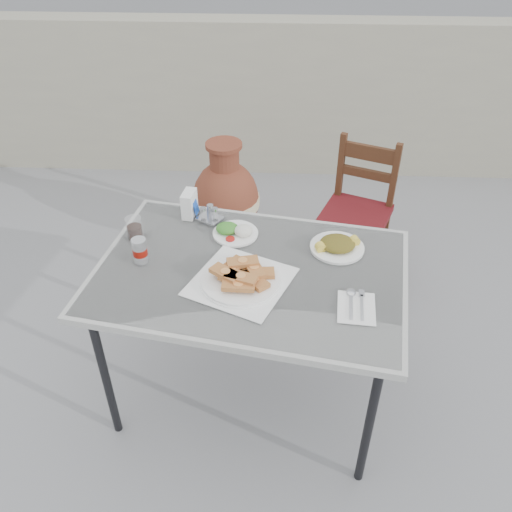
{
  "coord_description": "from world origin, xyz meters",
  "views": [
    {
      "loc": [
        -0.03,
        -1.68,
        2.22
      ],
      "look_at": [
        -0.12,
        0.14,
        0.83
      ],
      "focal_mm": 38.0,
      "sensor_mm": 36.0,
      "label": 1
    }
  ],
  "objects_px": {
    "napkin_holder": "(189,204)",
    "cola_glass": "(135,229)",
    "terracotta_urn": "(226,201)",
    "cafe_table": "(250,280)",
    "salad_rice_plate": "(235,231)",
    "pide_plate": "(240,275)",
    "chair": "(357,211)",
    "condiment_caddy": "(210,215)",
    "salad_chopped_plate": "(337,245)",
    "soda_can": "(140,250)"
  },
  "relations": [
    {
      "from": "cola_glass",
      "to": "chair",
      "type": "distance_m",
      "value": 1.44
    },
    {
      "from": "napkin_holder",
      "to": "terracotta_urn",
      "type": "height_order",
      "value": "napkin_holder"
    },
    {
      "from": "salad_chopped_plate",
      "to": "condiment_caddy",
      "type": "distance_m",
      "value": 0.62
    },
    {
      "from": "chair",
      "to": "terracotta_urn",
      "type": "relative_size",
      "value": 1.13
    },
    {
      "from": "cola_glass",
      "to": "pide_plate",
      "type": "bearing_deg",
      "value": -30.11
    },
    {
      "from": "soda_can",
      "to": "napkin_holder",
      "type": "bearing_deg",
      "value": 66.78
    },
    {
      "from": "cafe_table",
      "to": "chair",
      "type": "relative_size",
      "value": 1.66
    },
    {
      "from": "cafe_table",
      "to": "cola_glass",
      "type": "xyz_separation_m",
      "value": [
        -0.53,
        0.21,
        0.1
      ]
    },
    {
      "from": "salad_rice_plate",
      "to": "chair",
      "type": "relative_size",
      "value": 0.24
    },
    {
      "from": "pide_plate",
      "to": "terracotta_urn",
      "type": "relative_size",
      "value": 0.63
    },
    {
      "from": "salad_chopped_plate",
      "to": "soda_can",
      "type": "xyz_separation_m",
      "value": [
        -0.84,
        -0.13,
        0.04
      ]
    },
    {
      "from": "cafe_table",
      "to": "chair",
      "type": "distance_m",
      "value": 1.22
    },
    {
      "from": "pide_plate",
      "to": "condiment_caddy",
      "type": "xyz_separation_m",
      "value": [
        -0.18,
        0.45,
        -0.01
      ]
    },
    {
      "from": "cola_glass",
      "to": "chair",
      "type": "bearing_deg",
      "value": 36.08
    },
    {
      "from": "napkin_holder",
      "to": "chair",
      "type": "xyz_separation_m",
      "value": [
        0.9,
        0.62,
        -0.41
      ]
    },
    {
      "from": "cola_glass",
      "to": "salad_rice_plate",
      "type": "bearing_deg",
      "value": 6.01
    },
    {
      "from": "cafe_table",
      "to": "napkin_holder",
      "type": "relative_size",
      "value": 11.34
    },
    {
      "from": "napkin_holder",
      "to": "cola_glass",
      "type": "bearing_deg",
      "value": -129.32
    },
    {
      "from": "cola_glass",
      "to": "napkin_holder",
      "type": "relative_size",
      "value": 0.83
    },
    {
      "from": "condiment_caddy",
      "to": "napkin_holder",
      "type": "bearing_deg",
      "value": 158.32
    },
    {
      "from": "cafe_table",
      "to": "salad_rice_plate",
      "type": "height_order",
      "value": "salad_rice_plate"
    },
    {
      "from": "salad_rice_plate",
      "to": "condiment_caddy",
      "type": "bearing_deg",
      "value": 138.76
    },
    {
      "from": "pide_plate",
      "to": "salad_rice_plate",
      "type": "bearing_deg",
      "value": 98.32
    },
    {
      "from": "cafe_table",
      "to": "salad_rice_plate",
      "type": "bearing_deg",
      "value": 108.24
    },
    {
      "from": "pide_plate",
      "to": "terracotta_urn",
      "type": "bearing_deg",
      "value": 98.34
    },
    {
      "from": "cafe_table",
      "to": "pide_plate",
      "type": "distance_m",
      "value": 0.13
    },
    {
      "from": "cafe_table",
      "to": "chair",
      "type": "bearing_deg",
      "value": 59.99
    },
    {
      "from": "pide_plate",
      "to": "soda_can",
      "type": "distance_m",
      "value": 0.45
    },
    {
      "from": "cola_glass",
      "to": "chair",
      "type": "xyz_separation_m",
      "value": [
        1.12,
        0.82,
        -0.39
      ]
    },
    {
      "from": "cola_glass",
      "to": "chair",
      "type": "height_order",
      "value": "cola_glass"
    },
    {
      "from": "cafe_table",
      "to": "napkin_holder",
      "type": "bearing_deg",
      "value": 127.53
    },
    {
      "from": "soda_can",
      "to": "napkin_holder",
      "type": "height_order",
      "value": "napkin_holder"
    },
    {
      "from": "pide_plate",
      "to": "cola_glass",
      "type": "distance_m",
      "value": 0.57
    },
    {
      "from": "cafe_table",
      "to": "terracotta_urn",
      "type": "distance_m",
      "value": 1.32
    },
    {
      "from": "cola_glass",
      "to": "terracotta_urn",
      "type": "distance_m",
      "value": 1.18
    },
    {
      "from": "salad_rice_plate",
      "to": "terracotta_urn",
      "type": "height_order",
      "value": "salad_rice_plate"
    },
    {
      "from": "cola_glass",
      "to": "napkin_holder",
      "type": "bearing_deg",
      "value": 41.98
    },
    {
      "from": "cafe_table",
      "to": "salad_rice_plate",
      "type": "relative_size",
      "value": 6.86
    },
    {
      "from": "cola_glass",
      "to": "condiment_caddy",
      "type": "bearing_deg",
      "value": 26.33
    },
    {
      "from": "condiment_caddy",
      "to": "cafe_table",
      "type": "bearing_deg",
      "value": -59.99
    },
    {
      "from": "cafe_table",
      "to": "terracotta_urn",
      "type": "bearing_deg",
      "value": 100.43
    },
    {
      "from": "salad_rice_plate",
      "to": "chair",
      "type": "height_order",
      "value": "chair"
    },
    {
      "from": "salad_rice_plate",
      "to": "soda_can",
      "type": "bearing_deg",
      "value": -150.65
    },
    {
      "from": "napkin_holder",
      "to": "condiment_caddy",
      "type": "bearing_deg",
      "value": -12.98
    },
    {
      "from": "cafe_table",
      "to": "soda_can",
      "type": "height_order",
      "value": "soda_can"
    },
    {
      "from": "salad_chopped_plate",
      "to": "pide_plate",
      "type": "bearing_deg",
      "value": -149.06
    },
    {
      "from": "condiment_caddy",
      "to": "salad_rice_plate",
      "type": "bearing_deg",
      "value": -41.24
    },
    {
      "from": "soda_can",
      "to": "condiment_caddy",
      "type": "distance_m",
      "value": 0.42
    },
    {
      "from": "napkin_holder",
      "to": "terracotta_urn",
      "type": "xyz_separation_m",
      "value": [
        0.08,
        0.84,
        -0.5
      ]
    },
    {
      "from": "pide_plate",
      "to": "condiment_caddy",
      "type": "height_order",
      "value": "condiment_caddy"
    }
  ]
}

